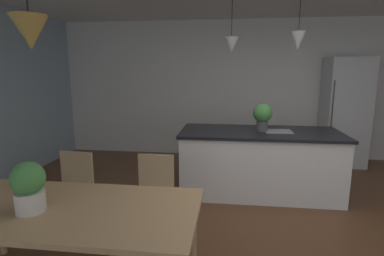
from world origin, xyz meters
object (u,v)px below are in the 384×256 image
at_px(chair_far_left, 71,191).
at_px(refrigerator, 344,112).
at_px(dining_table, 66,214).
at_px(potted_plant_on_island, 263,115).
at_px(potted_plant_on_table, 29,186).
at_px(chair_far_right, 153,195).
at_px(kitchen_island, 259,161).

height_order(chair_far_left, refrigerator, refrigerator).
bearing_deg(refrigerator, dining_table, -131.25).
relative_size(potted_plant_on_island, potted_plant_on_table, 1.04).
xyz_separation_m(refrigerator, potted_plant_on_island, (-1.63, -1.56, 0.15)).
relative_size(chair_far_right, potted_plant_on_table, 2.33).
xyz_separation_m(chair_far_left, refrigerator, (3.74, 2.91, 0.50)).
bearing_deg(chair_far_right, chair_far_left, -179.98).
relative_size(refrigerator, potted_plant_on_table, 5.25).
relative_size(dining_table, potted_plant_on_island, 5.15).
relative_size(dining_table, refrigerator, 1.02).
bearing_deg(potted_plant_on_island, chair_far_right, -131.80).
xyz_separation_m(kitchen_island, potted_plant_on_island, (0.02, 0.00, 0.67)).
bearing_deg(kitchen_island, chair_far_right, -131.30).
bearing_deg(chair_far_right, potted_plant_on_table, -125.02).
bearing_deg(kitchen_island, potted_plant_on_island, 0.00).
bearing_deg(chair_far_left, kitchen_island, 33.00).
xyz_separation_m(dining_table, potted_plant_on_table, (-0.21, -0.10, 0.26)).
bearing_deg(chair_far_left, potted_plant_on_island, 32.73).
xyz_separation_m(chair_far_right, potted_plant_on_island, (1.21, 1.35, 0.65)).
bearing_deg(potted_plant_on_table, refrigerator, 47.71).
height_order(potted_plant_on_island, potted_plant_on_table, potted_plant_on_island).
bearing_deg(refrigerator, potted_plant_on_island, -136.39).
distance_m(dining_table, potted_plant_on_table, 0.35).
bearing_deg(dining_table, kitchen_island, 53.30).
distance_m(dining_table, chair_far_right, 0.98).
height_order(kitchen_island, potted_plant_on_table, potted_plant_on_table).
distance_m(chair_far_left, chair_far_right, 0.90).
distance_m(kitchen_island, refrigerator, 2.33).
relative_size(dining_table, chair_far_right, 2.30).
bearing_deg(potted_plant_on_table, chair_far_right, 54.98).
relative_size(chair_far_left, chair_far_right, 1.00).
height_order(chair_far_left, potted_plant_on_island, potted_plant_on_island).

